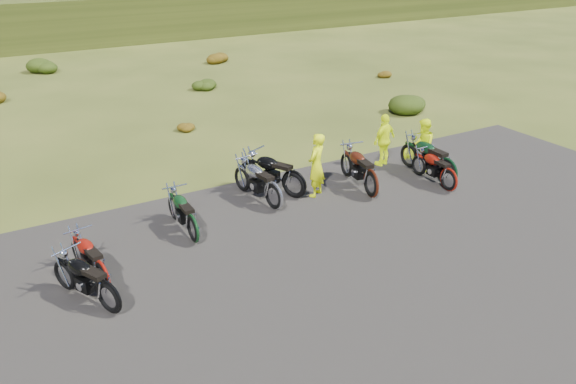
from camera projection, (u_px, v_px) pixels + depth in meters
ground at (338, 235)px, 13.29m from camera, size 300.00×300.00×0.00m
gravel_pad at (392, 275)px, 11.71m from camera, size 20.00×12.00×0.04m
hill_slope at (36, 11)px, 52.71m from camera, size 300.00×45.97×9.37m
shrub_3 at (44, 64)px, 28.87m from camera, size 1.56×1.56×0.92m
shrub_4 at (184, 125)px, 20.27m from camera, size 0.77×0.77×0.45m
shrub_5 at (203, 83)px, 25.73m from camera, size 1.03×1.03×0.61m
shrub_6 at (216, 56)px, 31.19m from camera, size 1.30×1.30×0.77m
shrub_7 at (409, 100)px, 22.46m from camera, size 1.56×1.56×0.92m
shrub_8 at (382, 73)px, 28.05m from camera, size 0.77×0.77×0.45m
motorcycle_0 at (111, 314)px, 10.53m from camera, size 1.44×2.07×1.04m
motorcycle_1 at (105, 291)px, 11.20m from camera, size 0.94×1.93×0.97m
motorcycle_2 at (194, 243)px, 12.97m from camera, size 0.65×1.94×1.01m
motorcycle_3 at (274, 210)px, 14.50m from camera, size 1.02×2.24×1.13m
motorcycle_4 at (370, 198)px, 15.19m from camera, size 1.09×2.31×1.16m
motorcycle_5 at (294, 198)px, 15.15m from camera, size 1.64×2.33×1.17m
motorcycle_6 at (447, 192)px, 15.55m from camera, size 0.69×1.89×0.98m
motorcycle_7 at (445, 186)px, 15.89m from camera, size 0.79×2.32×1.21m
person_middle at (316, 166)px, 14.93m from camera, size 0.76×0.69×1.75m
person_right_a at (422, 146)px, 16.56m from camera, size 0.98×0.98×1.60m
person_right_b at (384, 141)px, 17.01m from camera, size 1.01×0.62×1.61m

